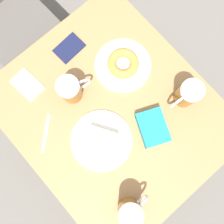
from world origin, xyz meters
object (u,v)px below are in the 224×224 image
plate_with_cake (101,141)px  chair (0,9)px  beer_mug_center (130,212)px  napkin_folded (27,85)px  blue_pouch (153,128)px  fork (46,133)px  beer_mug_left (71,90)px  beer_mug_right (187,94)px  plate_with_donut (123,64)px  passport_near_edge (69,48)px

plate_with_cake → chair: bearing=86.7°
beer_mug_center → napkin_folded: size_ratio=0.98×
blue_pouch → fork: bearing=141.4°
beer_mug_left → beer_mug_center: bearing=-104.6°
beer_mug_center → fork: bearing=98.0°
fork → blue_pouch: 0.45m
beer_mug_center → blue_pouch: beer_mug_center is taller
beer_mug_right → napkin_folded: beer_mug_right is taller
plate_with_cake → beer_mug_left: bearing=80.0°
beer_mug_center → plate_with_cake: bearing=71.7°
plate_with_cake → beer_mug_right: size_ratio=1.85×
beer_mug_center → beer_mug_right: 0.51m
blue_pouch → beer_mug_center: bearing=-148.5°
plate_with_cake → napkin_folded: plate_with_cake is taller
plate_with_cake → beer_mug_center: bearing=-108.3°
plate_with_donut → passport_near_edge: 0.25m
beer_mug_center → passport_near_edge: (0.25, 0.68, -0.06)m
plate_with_cake → beer_mug_right: 0.40m
beer_mug_center → fork: 0.46m
plate_with_donut → fork: (-0.44, -0.01, -0.02)m
beer_mug_right → plate_with_donut: bearing=109.6°
napkin_folded → blue_pouch: blue_pouch is taller
fork → blue_pouch: bearing=-38.6°
beer_mug_center → fork: beer_mug_center is taller
chair → beer_mug_right: 1.08m
chair → fork: (-0.21, -0.73, 0.19)m
chair → plate_with_donut: size_ratio=3.58×
napkin_folded → beer_mug_left: bearing=-52.3°
chair → napkin_folded: size_ratio=6.22×
beer_mug_right → napkin_folded: 0.68m
napkin_folded → blue_pouch: size_ratio=0.79×
plate_with_donut → napkin_folded: (-0.37, 0.21, -0.02)m
chair → fork: 0.78m
fork → beer_mug_center: bearing=-82.0°
napkin_folded → fork: size_ratio=1.08×
chair → beer_mug_left: size_ratio=6.44×
fork → beer_mug_right: bearing=-26.6°
beer_mug_right → passport_near_edge: beer_mug_right is taller
blue_pouch → beer_mug_left: bearing=114.6°
fork → beer_mug_left: bearing=15.9°
napkin_folded → passport_near_edge: (0.24, 0.01, 0.00)m
beer_mug_left → fork: beer_mug_left is taller
chair → napkin_folded: 0.56m
beer_mug_left → passport_near_edge: (0.12, 0.17, -0.06)m
chair → beer_mug_right: size_ratio=6.35×
fork → blue_pouch: blue_pouch is taller
beer_mug_right → passport_near_edge: 0.55m
beer_mug_right → beer_mug_left: bearing=136.5°
beer_mug_center → beer_mug_right: size_ratio=1.00×
plate_with_donut → passport_near_edge: (-0.13, 0.22, -0.02)m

